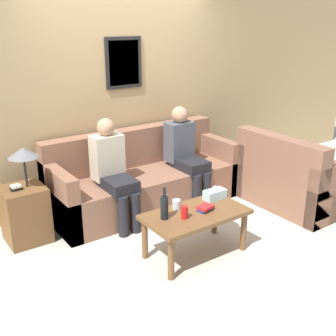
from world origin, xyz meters
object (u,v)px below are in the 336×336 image
(couch_side, at_px, (292,180))
(coffee_table, at_px, (195,219))
(drinking_glass, at_px, (176,204))
(person_left, at_px, (113,169))
(couch_main, at_px, (144,181))
(person_right, at_px, (185,151))
(wine_bottle, at_px, (164,207))

(couch_side, bearing_deg, coffee_table, 97.35)
(drinking_glass, bearing_deg, coffee_table, -60.12)
(coffee_table, height_order, person_left, person_left)
(couch_main, xyz_separation_m, person_right, (0.51, -0.17, 0.33))
(couch_side, height_order, person_right, person_right)
(couch_main, height_order, couch_side, same)
(couch_side, distance_m, drinking_glass, 1.80)
(couch_side, relative_size, wine_bottle, 4.01)
(wine_bottle, relative_size, drinking_glass, 3.40)
(wine_bottle, bearing_deg, person_right, 45.26)
(couch_main, xyz_separation_m, drinking_glass, (-0.31, -1.10, 0.17))
(couch_main, relative_size, wine_bottle, 7.48)
(person_left, relative_size, person_right, 1.00)
(couch_main, distance_m, drinking_glass, 1.15)
(couch_side, xyz_separation_m, drinking_glass, (-1.80, -0.04, 0.17))
(couch_main, height_order, coffee_table, couch_main)
(coffee_table, bearing_deg, wine_bottle, 168.33)
(coffee_table, bearing_deg, couch_main, 80.83)
(coffee_table, bearing_deg, person_left, 106.93)
(couch_side, xyz_separation_m, coffee_table, (-1.70, -0.22, 0.06))
(coffee_table, xyz_separation_m, person_left, (-0.32, 1.05, 0.26))
(coffee_table, bearing_deg, couch_side, 7.35)
(wine_bottle, bearing_deg, coffee_table, -11.67)
(couch_side, xyz_separation_m, person_right, (-0.98, 0.89, 0.32))
(couch_main, xyz_separation_m, wine_bottle, (-0.52, -1.21, 0.25))
(wine_bottle, height_order, person_left, person_left)
(couch_main, relative_size, person_right, 1.97)
(couch_main, relative_size, person_left, 1.97)
(couch_main, bearing_deg, drinking_glass, -105.57)
(couch_side, bearing_deg, couch_main, 54.78)
(person_left, height_order, person_right, same)
(couch_side, relative_size, coffee_table, 1.24)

